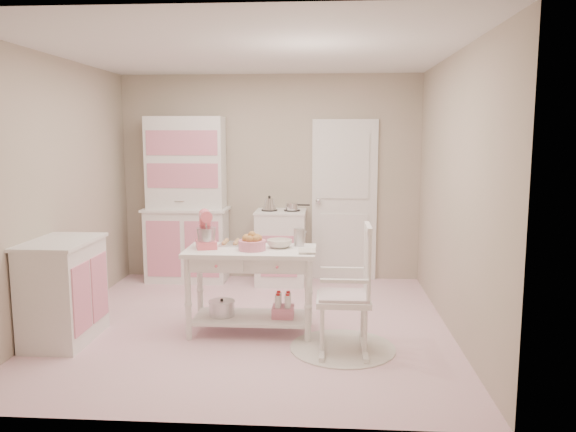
# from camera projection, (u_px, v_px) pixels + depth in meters

# --- Properties ---
(room_shell) EXTENTS (3.84, 3.84, 2.62)m
(room_shell) POSITION_uv_depth(u_px,v_px,m) (250.00, 156.00, 5.25)
(room_shell) COLOR pink
(room_shell) RESTS_ON ground
(door) EXTENTS (0.82, 0.05, 2.04)m
(door) POSITION_uv_depth(u_px,v_px,m) (344.00, 200.00, 7.13)
(door) COLOR white
(door) RESTS_ON ground
(hutch) EXTENTS (1.06, 0.50, 2.08)m
(hutch) POSITION_uv_depth(u_px,v_px,m) (186.00, 200.00, 7.05)
(hutch) COLOR white
(hutch) RESTS_ON ground
(stove) EXTENTS (0.62, 0.57, 0.92)m
(stove) POSITION_uv_depth(u_px,v_px,m) (281.00, 247.00, 7.00)
(stove) COLOR white
(stove) RESTS_ON ground
(base_cabinet) EXTENTS (0.54, 0.84, 0.92)m
(base_cabinet) POSITION_uv_depth(u_px,v_px,m) (63.00, 291.00, 5.03)
(base_cabinet) COLOR white
(base_cabinet) RESTS_ON ground
(lace_rug) EXTENTS (0.92, 0.92, 0.01)m
(lace_rug) POSITION_uv_depth(u_px,v_px,m) (343.00, 348.00, 4.89)
(lace_rug) COLOR white
(lace_rug) RESTS_ON ground
(rocking_chair) EXTENTS (0.48, 0.72, 1.10)m
(rocking_chair) POSITION_uv_depth(u_px,v_px,m) (343.00, 287.00, 4.81)
(rocking_chair) COLOR white
(rocking_chair) RESTS_ON ground
(work_table) EXTENTS (1.20, 0.60, 0.80)m
(work_table) POSITION_uv_depth(u_px,v_px,m) (251.00, 291.00, 5.25)
(work_table) COLOR white
(work_table) RESTS_ON ground
(stand_mixer) EXTENTS (0.27, 0.33, 0.34)m
(stand_mixer) POSITION_uv_depth(u_px,v_px,m) (206.00, 230.00, 5.21)
(stand_mixer) COLOR #FD6B7A
(stand_mixer) RESTS_ON work_table
(cookie_tray) EXTENTS (0.34, 0.24, 0.02)m
(cookie_tray) POSITION_uv_depth(u_px,v_px,m) (238.00, 244.00, 5.38)
(cookie_tray) COLOR silver
(cookie_tray) RESTS_ON work_table
(bread_basket) EXTENTS (0.25, 0.25, 0.09)m
(bread_basket) POSITION_uv_depth(u_px,v_px,m) (252.00, 245.00, 5.13)
(bread_basket) COLOR pink
(bread_basket) RESTS_ON work_table
(mixing_bowl) EXTENTS (0.24, 0.24, 0.07)m
(mixing_bowl) POSITION_uv_depth(u_px,v_px,m) (279.00, 244.00, 5.24)
(mixing_bowl) COLOR silver
(mixing_bowl) RESTS_ON work_table
(metal_pitcher) EXTENTS (0.10, 0.10, 0.17)m
(metal_pitcher) POSITION_uv_depth(u_px,v_px,m) (299.00, 237.00, 5.31)
(metal_pitcher) COLOR silver
(metal_pitcher) RESTS_ON work_table
(recipe_book) EXTENTS (0.16, 0.21, 0.02)m
(recipe_book) POSITION_uv_depth(u_px,v_px,m) (299.00, 251.00, 5.04)
(recipe_book) COLOR silver
(recipe_book) RESTS_ON work_table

